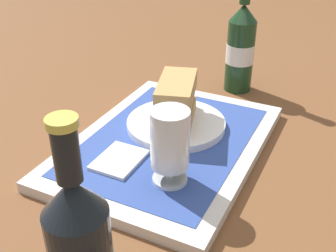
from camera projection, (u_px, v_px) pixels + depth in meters
ground_plane at (168, 149)px, 0.78m from camera, size 3.00×3.00×0.00m
tray at (168, 145)px, 0.78m from camera, size 0.44×0.32×0.02m
placemat at (168, 140)px, 0.77m from camera, size 0.38×0.27×0.00m
plate at (176, 124)px, 0.81m from camera, size 0.19×0.19×0.01m
sandwich at (176, 101)px, 0.78m from camera, size 0.14×0.10×0.08m
beer_glass at (170, 143)px, 0.63m from camera, size 0.06×0.06×0.12m
napkin_folded at (119, 160)px, 0.71m from camera, size 0.09×0.07×0.01m
second_bottle at (241, 47)px, 0.96m from camera, size 0.07×0.07×0.27m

